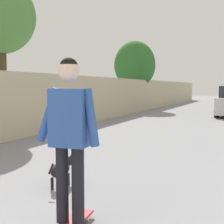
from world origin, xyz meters
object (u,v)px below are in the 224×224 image
Objects in this scene: tree_left_mid at (0,18)px; person_skateboarder at (69,128)px; skateboard at (70,224)px; dog at (61,169)px; tree_left_near at (135,65)px.

person_skateboarder is at bearing -132.78° from tree_left_mid.
tree_left_mid is 8.34m from person_skateboarder.
dog is (1.21, 0.88, 0.21)m from skateboard.
tree_left_mid is 8.72m from skateboard.
skateboard is 0.48× the size of person_skateboarder.
person_skateboarder is at bearing -143.94° from dog.
tree_left_near is 16.48m from dog.
skateboard is 1.02m from person_skateboarder.
tree_left_mid is at bearing 177.31° from tree_left_near.
tree_left_near is 5.48× the size of skateboard.
person_skateboarder is 1.70m from dog.
tree_left_mid is (-11.50, 0.54, 0.82)m from tree_left_near.
skateboard is (-16.88, -5.27, -2.83)m from tree_left_near.
tree_left_mid is 7.32m from dog.
tree_left_near is 17.77m from person_skateboarder.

